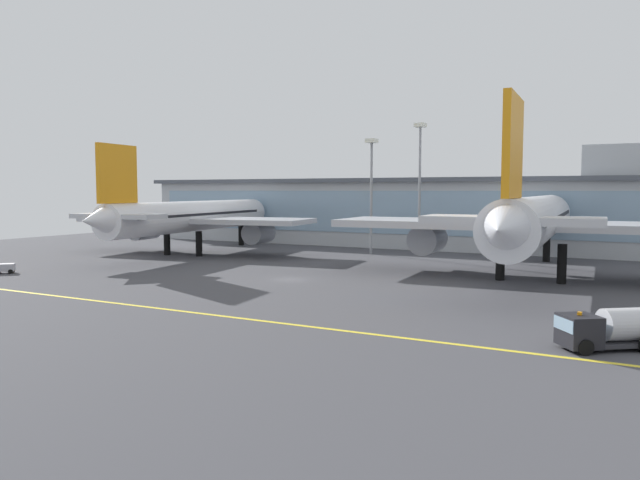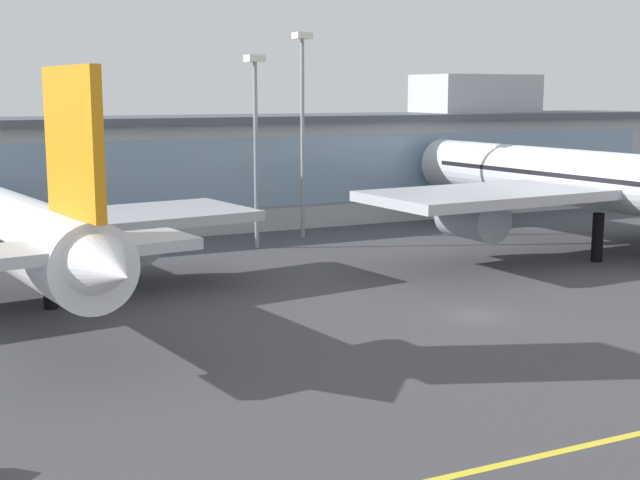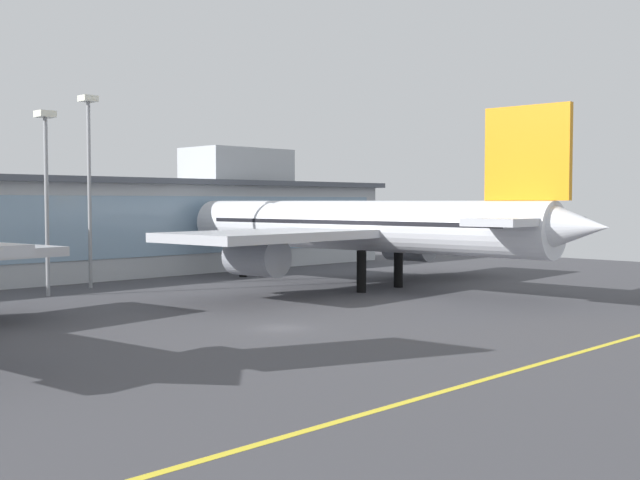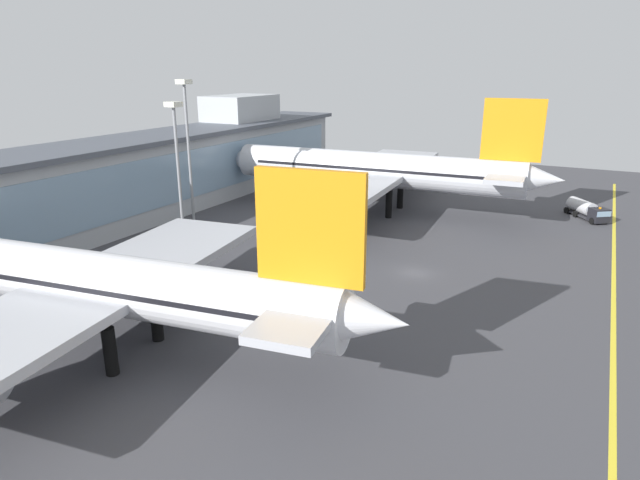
{
  "view_description": "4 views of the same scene",
  "coord_description": "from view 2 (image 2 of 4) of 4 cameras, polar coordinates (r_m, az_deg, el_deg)",
  "views": [
    {
      "loc": [
        39.75,
        -65.28,
        11.14
      ],
      "look_at": [
        -1.21,
        10.12,
        4.21
      ],
      "focal_mm": 34.65,
      "sensor_mm": 36.0,
      "label": 1
    },
    {
      "loc": [
        -37.89,
        -51.29,
        16.26
      ],
      "look_at": [
        -5.3,
        15.31,
        3.75
      ],
      "focal_mm": 49.25,
      "sensor_mm": 36.0,
      "label": 2
    },
    {
      "loc": [
        -42.08,
        -47.01,
        10.31
      ],
      "look_at": [
        9.89,
        5.46,
        6.65
      ],
      "focal_mm": 43.83,
      "sensor_mm": 36.0,
      "label": 3
    },
    {
      "loc": [
        -61.57,
        -18.55,
        24.55
      ],
      "look_at": [
        -8.76,
        8.76,
        5.54
      ],
      "focal_mm": 30.58,
      "sensor_mm": 36.0,
      "label": 4
    }
  ],
  "objects": [
    {
      "name": "airliner_near_right",
      "position": [
        93.51,
        17.61,
        3.61
      ],
      "size": [
        51.85,
        60.89,
        19.9
      ],
      "rotation": [
        0.0,
        0.0,
        1.64
      ],
      "color": "black",
      "rests_on": "ground"
    },
    {
      "name": "apron_light_mast_centre",
      "position": [
        98.24,
        -1.15,
        8.81
      ],
      "size": [
        1.8,
        1.8,
        22.72
      ],
      "color": "gray",
      "rests_on": "ground"
    },
    {
      "name": "apron_light_mast_west",
      "position": [
        91.51,
        -4.21,
        7.78
      ],
      "size": [
        1.8,
        1.8,
        20.02
      ],
      "color": "gray",
      "rests_on": "ground"
    },
    {
      "name": "terminal_building",
      "position": [
        108.59,
        -4.63,
        4.77
      ],
      "size": [
        125.28,
        14.0,
        18.68
      ],
      "color": "#ADB2B7",
      "rests_on": "ground"
    },
    {
      "name": "ground_plane",
      "position": [
        65.81,
        10.09,
        -4.88
      ],
      "size": [
        180.0,
        180.0,
        0.0
      ],
      "primitive_type": "plane",
      "color": "#424247"
    }
  ]
}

